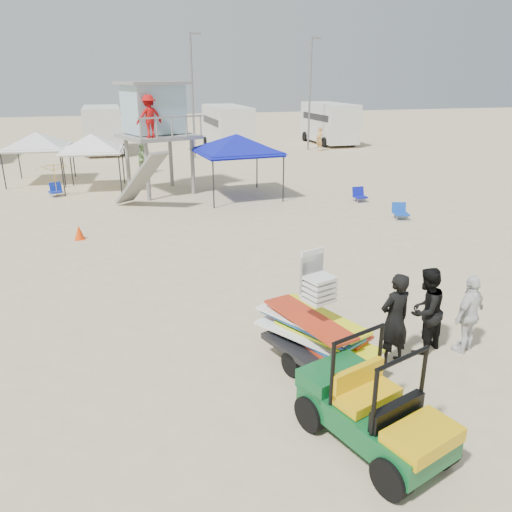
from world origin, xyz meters
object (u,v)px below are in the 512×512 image
object	(u,v)px
surf_trailer	(315,327)
lifeguard_tower	(154,113)
utility_cart	(375,402)
canopy_blue	(237,137)
man_left	(394,320)

from	to	relation	value
surf_trailer	lifeguard_tower	xyz separation A→B (m)	(-1.31, 16.52, 2.86)
utility_cart	canopy_blue	distance (m)	17.03
utility_cart	surf_trailer	bearing A→B (deg)	89.87
lifeguard_tower	canopy_blue	size ratio (longest dim) A/B	1.36
utility_cart	man_left	xyz separation A→B (m)	(1.52, 2.03, 0.14)
utility_cart	surf_trailer	world-z (taller)	surf_trailer
utility_cart	lifeguard_tower	bearing A→B (deg)	93.96
man_left	canopy_blue	xyz separation A→B (m)	(0.58, 14.75, 1.80)
man_left	canopy_blue	world-z (taller)	canopy_blue
man_left	utility_cart	bearing A→B (deg)	43.24
lifeguard_tower	surf_trailer	bearing A→B (deg)	-85.47
man_left	lifeguard_tower	xyz separation A→B (m)	(-2.82, 16.82, 2.77)
utility_cart	lifeguard_tower	size ratio (longest dim) A/B	0.50
surf_trailer	utility_cart	bearing A→B (deg)	-90.13
man_left	lifeguard_tower	size ratio (longest dim) A/B	0.38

